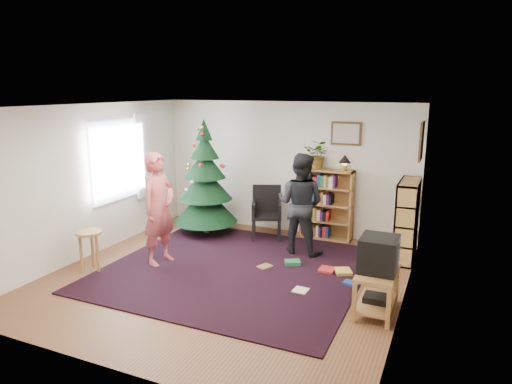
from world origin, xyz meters
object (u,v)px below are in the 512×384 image
at_px(bookshelf_back, 327,204).
at_px(potted_plant, 318,154).
at_px(tv_stand, 377,288).
at_px(picture_back, 346,133).
at_px(crt_tv, 379,254).
at_px(armchair, 269,210).
at_px(table_lamp, 345,160).
at_px(stool, 89,240).
at_px(person_by_chair, 300,204).
at_px(christmas_tree, 205,187).
at_px(picture_right, 422,141).
at_px(bookshelf_right, 407,219).
at_px(person_standing, 159,209).

xyz_separation_m(bookshelf_back, potted_plant, (-0.20, 0.00, 0.90)).
bearing_deg(tv_stand, bookshelf_back, 117.83).
height_order(picture_back, crt_tv, picture_back).
distance_m(armchair, table_lamp, 1.67).
bearing_deg(stool, armchair, 54.62).
distance_m(picture_back, potted_plant, 0.62).
relative_size(bookshelf_back, person_by_chair, 0.76).
bearing_deg(stool, picture_back, 44.91).
bearing_deg(potted_plant, tv_stand, -58.76).
bearing_deg(stool, person_by_chair, 37.92).
xyz_separation_m(stool, potted_plant, (2.66, 2.99, 1.07)).
xyz_separation_m(christmas_tree, armchair, (1.19, 0.27, -0.39)).
relative_size(bookshelf_back, crt_tv, 2.66).
bearing_deg(picture_right, person_by_chair, -169.59).
relative_size(crt_tv, person_by_chair, 0.29).
xyz_separation_m(picture_right, christmas_tree, (-3.79, -0.05, -1.04)).
bearing_deg(person_by_chair, crt_tv, 138.00).
distance_m(bookshelf_right, crt_tv, 2.07).
relative_size(crt_tv, potted_plant, 0.92).
xyz_separation_m(bookshelf_right, crt_tv, (-0.12, -2.07, 0.10)).
distance_m(picture_back, table_lamp, 0.47).
relative_size(christmas_tree, tv_stand, 2.67).
height_order(stool, person_by_chair, person_by_chair).
xyz_separation_m(christmas_tree, bookshelf_right, (3.65, 0.17, -0.25)).
xyz_separation_m(picture_right, bookshelf_right, (-0.14, 0.11, -1.29)).
xyz_separation_m(crt_tv, stool, (-4.20, -0.44, -0.27)).
distance_m(picture_right, armchair, 2.97).
xyz_separation_m(christmas_tree, person_by_chair, (1.98, -0.28, -0.06)).
height_order(stool, potted_plant, potted_plant).
bearing_deg(armchair, person_standing, -141.76).
xyz_separation_m(picture_right, bookshelf_back, (-1.60, 0.59, -1.29)).
distance_m(picture_right, bookshelf_right, 1.30).
distance_m(tv_stand, table_lamp, 2.99).
xyz_separation_m(bookshelf_right, person_by_chair, (-1.67, -0.44, 0.19)).
bearing_deg(picture_back, picture_right, -28.69).
bearing_deg(armchair, crt_tv, -64.91).
relative_size(picture_right, bookshelf_right, 0.46).
xyz_separation_m(bookshelf_back, stool, (-2.86, -2.99, -0.17)).
distance_m(picture_right, tv_stand, 2.56).
relative_size(picture_right, armchair, 0.62).
xyz_separation_m(tv_stand, person_standing, (-3.43, 0.28, 0.58)).
distance_m(person_standing, person_by_chair, 2.31).
bearing_deg(tv_stand, crt_tv, 180.00).
distance_m(armchair, person_standing, 2.22).
bearing_deg(stool, tv_stand, 6.03).
bearing_deg(bookshelf_back, person_standing, -132.58).
bearing_deg(person_by_chair, bookshelf_back, -98.23).
bearing_deg(armchair, christmas_tree, 170.99).
bearing_deg(person_by_chair, picture_right, -165.20).
height_order(picture_right, potted_plant, picture_right).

